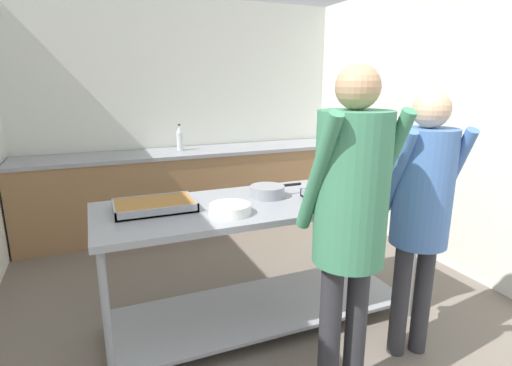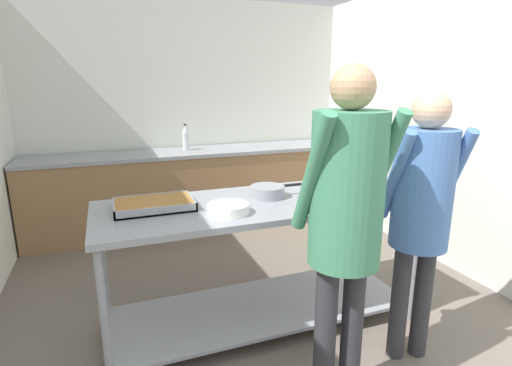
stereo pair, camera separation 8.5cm
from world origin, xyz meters
name	(u,v)px [view 1 (the left image)]	position (x,y,z in m)	size (l,w,h in m)	color
wall_rear	(184,113)	(0.00, 4.35, 1.32)	(3.98, 0.06, 2.65)	silver
wall_right	(449,124)	(1.96, 2.18, 1.32)	(0.06, 4.47, 2.65)	silver
back_counter	(194,188)	(0.00, 3.98, 0.46)	(3.82, 0.65, 0.92)	olive
serving_counter	(262,242)	(-0.06, 1.82, 0.62)	(2.18, 0.80, 0.92)	gray
serving_tray_vegetables	(154,206)	(-0.76, 1.91, 0.95)	(0.49, 0.32, 0.05)	gray
plate_stack	(230,209)	(-0.34, 1.65, 0.95)	(0.26, 0.26, 0.06)	white
sauce_pan	(268,191)	(0.02, 1.89, 0.97)	(0.38, 0.24, 0.08)	gray
serving_tray_roast	(336,195)	(0.44, 1.68, 0.95)	(0.40, 0.29, 0.05)	gray
broccoli_bowl	(387,191)	(0.78, 1.57, 0.96)	(0.21, 0.21, 0.10)	#B2B2B7
guest_serving_left	(350,207)	(0.06, 1.00, 1.11)	(0.46, 0.36, 1.79)	#2D2D33
guest_serving_right	(422,199)	(0.69, 1.16, 1.03)	(0.49, 0.40, 1.66)	#2D2D33
water_bottle	(180,138)	(-0.14, 4.03, 1.06)	(0.07, 0.07, 0.30)	silver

